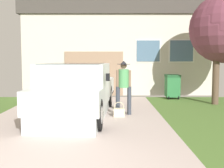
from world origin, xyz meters
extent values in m
cube|color=#BEACA5|center=(0.00, 4.50, -0.03)|extent=(5.20, 9.00, 0.06)
cube|color=silver|center=(-0.02, 4.92, 0.21)|extent=(2.11, 5.65, 0.42)
cube|color=silver|center=(-0.06, 4.22, 1.03)|extent=(2.05, 2.41, 1.22)
cube|color=#1E2833|center=(-0.06, 4.22, 1.39)|extent=(1.81, 2.21, 0.51)
cube|color=silver|center=(-0.17, 2.62, 0.73)|extent=(1.96, 1.05, 0.61)
cube|color=black|center=(0.09, 6.53, 0.45)|extent=(2.05, 2.45, 0.06)
cube|color=silver|center=(1.01, 6.47, 0.72)|extent=(0.21, 2.33, 0.60)
cube|color=silver|center=(-0.83, 6.59, 0.72)|extent=(0.21, 2.33, 0.60)
cube|color=silver|center=(0.16, 7.66, 0.72)|extent=(1.90, 0.18, 0.60)
cube|color=black|center=(0.93, 3.35, 1.30)|extent=(0.11, 0.19, 0.20)
cylinder|color=black|center=(0.66, 2.70, 0.40)|extent=(0.31, 0.82, 0.80)
cylinder|color=#9E9EA3|center=(0.66, 2.70, 0.40)|extent=(0.31, 0.46, 0.44)
cylinder|color=black|center=(-0.98, 2.81, 0.40)|extent=(0.31, 0.82, 0.80)
cylinder|color=#9E9EA3|center=(-0.98, 2.81, 0.40)|extent=(0.31, 0.46, 0.44)
cylinder|color=black|center=(0.89, 6.24, 0.40)|extent=(0.31, 0.82, 0.80)
cylinder|color=#9E9EA3|center=(0.89, 6.24, 0.40)|extent=(0.31, 0.46, 0.44)
cylinder|color=black|center=(-0.75, 6.35, 0.40)|extent=(0.31, 0.82, 0.80)
cylinder|color=#9E9EA3|center=(-0.75, 6.35, 0.40)|extent=(0.31, 0.46, 0.44)
cylinder|color=#333842|center=(1.60, 4.79, 0.45)|extent=(0.13, 0.13, 0.91)
cylinder|color=#333842|center=(1.23, 4.77, 0.45)|extent=(0.13, 0.13, 0.91)
cylinder|color=#4C9356|center=(1.41, 4.78, 1.16)|extent=(0.33, 0.33, 0.58)
cylinder|color=brown|center=(1.60, 4.79, 1.13)|extent=(0.09, 0.09, 0.59)
cylinder|color=brown|center=(1.22, 4.77, 1.13)|extent=(0.09, 0.09, 0.59)
sphere|color=brown|center=(1.41, 4.78, 1.57)|extent=(0.20, 0.20, 0.20)
cylinder|color=#232328|center=(1.41, 4.78, 1.62)|extent=(0.42, 0.42, 0.01)
cone|color=#232328|center=(1.41, 4.78, 1.67)|extent=(0.21, 0.21, 0.11)
cube|color=beige|center=(1.26, 4.45, 0.13)|extent=(0.34, 0.21, 0.26)
torus|color=beige|center=(1.26, 4.45, 0.31)|extent=(0.31, 0.02, 0.31)
cube|color=beige|center=(1.34, 12.42, 1.96)|extent=(9.29, 5.71, 3.92)
cube|color=#423D38|center=(1.34, 12.42, 4.35)|extent=(9.67, 5.94, 0.87)
cube|color=#93755B|center=(0.17, 9.54, 1.06)|extent=(2.81, 0.06, 2.13)
cube|color=slate|center=(2.78, 9.54, 2.16)|extent=(1.10, 0.05, 1.00)
cube|color=silver|center=(2.78, 9.55, 2.16)|extent=(1.23, 0.02, 1.12)
cube|color=slate|center=(4.38, 9.54, 2.16)|extent=(1.10, 0.05, 1.00)
cube|color=silver|center=(4.38, 9.55, 2.16)|extent=(1.23, 0.02, 1.12)
cylinder|color=brown|center=(5.10, 6.88, 1.04)|extent=(0.26, 0.26, 2.08)
sphere|color=brown|center=(5.43, 7.03, 2.96)|extent=(2.69, 2.69, 2.69)
cube|color=#286B38|center=(3.75, 8.50, 0.53)|extent=(0.58, 0.68, 0.89)
cube|color=#1C4A27|center=(3.75, 8.50, 1.03)|extent=(0.60, 0.71, 0.10)
cylinder|color=black|center=(3.53, 8.23, 0.09)|extent=(0.05, 0.18, 0.18)
cylinder|color=black|center=(3.97, 8.23, 0.09)|extent=(0.05, 0.18, 0.18)
camera|label=1|loc=(1.04, -4.40, 1.80)|focal=46.44mm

